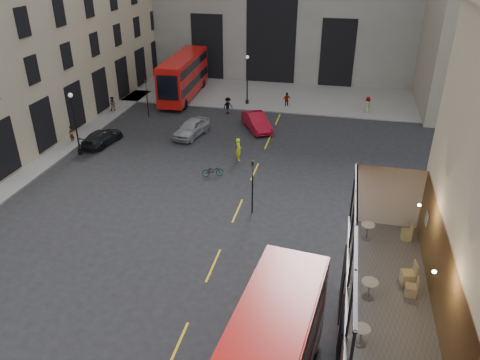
% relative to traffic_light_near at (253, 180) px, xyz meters
% --- Properties ---
extents(ground, '(140.00, 140.00, 0.00)m').
position_rel_traffic_light_near_xyz_m(ground, '(1.00, -12.00, -2.42)').
color(ground, black).
rests_on(ground, ground).
extents(host_frontage, '(3.00, 11.00, 4.50)m').
position_rel_traffic_light_near_xyz_m(host_frontage, '(7.50, -12.00, -0.17)').
color(host_frontage, tan).
rests_on(host_frontage, ground).
extents(cafe_floor, '(3.00, 10.00, 0.10)m').
position_rel_traffic_light_near_xyz_m(cafe_floor, '(7.50, -12.00, 2.12)').
color(cafe_floor, slate).
rests_on(cafe_floor, host_frontage).
extents(pavement_far, '(40.00, 12.00, 0.12)m').
position_rel_traffic_light_near_xyz_m(pavement_far, '(-5.00, 26.00, -2.36)').
color(pavement_far, slate).
rests_on(pavement_far, ground).
extents(traffic_light_near, '(0.16, 0.20, 3.80)m').
position_rel_traffic_light_near_xyz_m(traffic_light_near, '(0.00, 0.00, 0.00)').
color(traffic_light_near, black).
rests_on(traffic_light_near, ground).
extents(traffic_light_far, '(0.16, 0.20, 3.80)m').
position_rel_traffic_light_near_xyz_m(traffic_light_far, '(-14.00, 16.00, 0.00)').
color(traffic_light_far, black).
rests_on(traffic_light_far, ground).
extents(street_lamp_a, '(0.36, 0.36, 5.33)m').
position_rel_traffic_light_near_xyz_m(street_lamp_a, '(-16.00, 6.00, -0.03)').
color(street_lamp_a, black).
rests_on(street_lamp_a, ground).
extents(street_lamp_b, '(0.36, 0.36, 5.33)m').
position_rel_traffic_light_near_xyz_m(street_lamp_b, '(-5.00, 22.00, -0.03)').
color(street_lamp_b, black).
rests_on(street_lamp_b, ground).
extents(bus_far, '(3.20, 11.74, 4.64)m').
position_rel_traffic_light_near_xyz_m(bus_far, '(-12.49, 23.05, 0.18)').
color(bus_far, '#B6100C').
rests_on(bus_far, ground).
extents(car_a, '(2.74, 4.87, 1.56)m').
position_rel_traffic_light_near_xyz_m(car_a, '(-8.09, 11.99, -1.64)').
color(car_a, gray).
rests_on(car_a, ground).
extents(car_b, '(3.78, 4.93, 1.56)m').
position_rel_traffic_light_near_xyz_m(car_b, '(-2.59, 14.91, -1.65)').
color(car_b, maroon).
rests_on(car_b, ground).
extents(car_c, '(2.44, 4.64, 1.28)m').
position_rel_traffic_light_near_xyz_m(car_c, '(-15.19, 8.45, -1.78)').
color(car_c, black).
rests_on(car_c, ground).
extents(bicycle, '(1.70, 1.13, 0.85)m').
position_rel_traffic_light_near_xyz_m(bicycle, '(-4.01, 4.64, -2.00)').
color(bicycle, gray).
rests_on(bicycle, ground).
extents(cyclist, '(0.69, 0.81, 1.87)m').
position_rel_traffic_light_near_xyz_m(cyclist, '(-2.73, 7.90, -1.49)').
color(cyclist, '#E9FF1A').
rests_on(cyclist, ground).
extents(pedestrian_a, '(1.01, 0.92, 1.67)m').
position_rel_traffic_light_near_xyz_m(pedestrian_a, '(-18.00, 16.34, -1.59)').
color(pedestrian_a, gray).
rests_on(pedestrian_a, ground).
extents(pedestrian_b, '(1.21, 1.27, 1.73)m').
position_rel_traffic_light_near_xyz_m(pedestrian_b, '(-6.30, 18.60, -1.56)').
color(pedestrian_b, gray).
rests_on(pedestrian_b, ground).
extents(pedestrian_c, '(1.02, 0.78, 1.61)m').
position_rel_traffic_light_near_xyz_m(pedestrian_c, '(-0.67, 22.07, -1.62)').
color(pedestrian_c, gray).
rests_on(pedestrian_c, ground).
extents(pedestrian_d, '(0.90, 1.01, 1.73)m').
position_rel_traffic_light_near_xyz_m(pedestrian_d, '(7.72, 22.01, -1.56)').
color(pedestrian_d, gray).
rests_on(pedestrian_d, ground).
extents(pedestrian_e, '(0.38, 0.57, 1.55)m').
position_rel_traffic_light_near_xyz_m(pedestrian_e, '(-18.00, 8.17, -1.65)').
color(pedestrian_e, gray).
rests_on(pedestrian_e, ground).
extents(cafe_table_near, '(0.55, 0.55, 0.68)m').
position_rel_traffic_light_near_xyz_m(cafe_table_near, '(6.45, -14.53, 2.63)').
color(cafe_table_near, beige).
rests_on(cafe_table_near, cafe_floor).
extents(cafe_table_mid, '(0.60, 0.60, 0.75)m').
position_rel_traffic_light_near_xyz_m(cafe_table_mid, '(6.74, -12.23, 2.67)').
color(cafe_table_mid, silver).
rests_on(cafe_table_mid, cafe_floor).
extents(cafe_table_far, '(0.58, 0.58, 0.73)m').
position_rel_traffic_light_near_xyz_m(cafe_table_far, '(6.73, -8.35, 2.66)').
color(cafe_table_far, white).
rests_on(cafe_table_far, cafe_floor).
extents(cafe_chair_b, '(0.42, 0.42, 0.81)m').
position_rel_traffic_light_near_xyz_m(cafe_chair_b, '(8.27, -11.75, 2.42)').
color(cafe_chair_b, tan).
rests_on(cafe_chair_b, cafe_floor).
extents(cafe_chair_c, '(0.55, 0.55, 0.97)m').
position_rel_traffic_light_near_xyz_m(cafe_chair_c, '(8.21, -11.08, 2.47)').
color(cafe_chair_c, tan).
rests_on(cafe_chair_c, cafe_floor).
extents(cafe_chair_d, '(0.44, 0.44, 0.83)m').
position_rel_traffic_light_near_xyz_m(cafe_chair_d, '(8.42, -8.02, 2.43)').
color(cafe_chair_d, tan).
rests_on(cafe_chair_d, cafe_floor).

